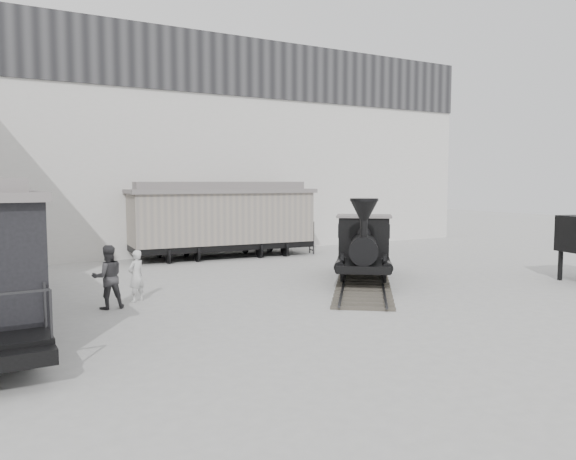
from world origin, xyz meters
TOP-DOWN VIEW (x-y plane):
  - ground at (0.00, 0.00)m, footprint 90.00×90.00m
  - north_wall at (0.00, 14.98)m, footprint 34.00×2.51m
  - locomotive at (2.35, 3.62)m, footprint 6.71×7.91m
  - boxcar at (0.43, 12.17)m, footprint 9.08×3.52m
  - visitor_a at (-5.82, 4.25)m, footprint 0.69×0.61m
  - visitor_b at (-6.78, 3.70)m, footprint 0.90×0.71m

SIDE VIEW (x-z plane):
  - ground at x=0.00m, z-range 0.00..0.00m
  - visitor_a at x=-5.82m, z-range 0.00..1.58m
  - visitor_b at x=-6.78m, z-range 0.00..1.85m
  - locomotive at x=2.35m, z-range -0.40..2.63m
  - boxcar at x=0.43m, z-range 0.09..3.73m
  - north_wall at x=0.00m, z-range 0.05..11.05m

